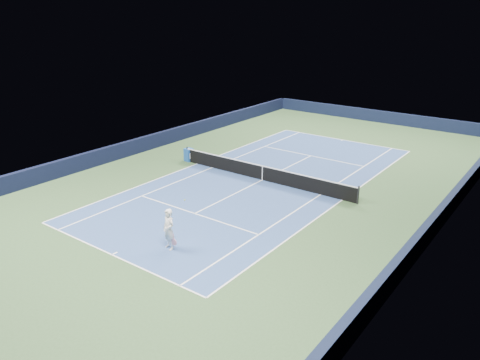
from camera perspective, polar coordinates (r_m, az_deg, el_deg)
The scene contains 19 objects.
ground at distance 29.66m, azimuth 2.74°, elevation -0.01°, with size 40.00×40.00×0.00m, color #2F4B28.
wall_far at distance 46.68m, azimuth 16.63°, elevation 7.44°, with size 22.00×0.35×1.10m, color black.
wall_right at distance 25.53m, azimuth 23.37°, elevation -3.89°, with size 0.35×40.00×1.10m, color black.
wall_left at distance 36.33m, azimuth -11.58°, elevation 4.35°, with size 0.35×40.00×1.10m, color black.
court_surface at distance 29.66m, azimuth 2.74°, elevation -0.00°, with size 10.97×23.77×0.01m, color navy.
baseline_far at distance 39.63m, azimuth 12.44°, elevation 4.81°, with size 10.97×0.08×0.00m, color white.
baseline_near at distance 21.70m, azimuth -15.34°, elevation -8.78°, with size 10.97×0.08×0.00m, color white.
sideline_doubles_right at distance 27.21m, azimuth 12.36°, elevation -2.39°, with size 0.08×23.77×0.00m, color white.
sideline_doubles_left at distance 32.85m, azimuth -5.22°, elevation 1.99°, with size 0.08×23.77×0.00m, color white.
sideline_singles_right at distance 27.74m, azimuth 9.80°, elevation -1.75°, with size 0.08×23.77×0.00m, color white.
sideline_singles_left at distance 31.99m, azimuth -3.38°, elevation 1.54°, with size 0.08×23.77×0.00m, color white.
service_line_far at distance 34.88m, azimuth 8.64°, elevation 2.94°, with size 8.23×0.08×0.00m, color white.
service_line_near at distance 24.99m, azimuth -5.53°, elevation -4.09°, with size 8.23×0.08×0.00m, color white.
center_service_line at distance 29.66m, azimuth 2.74°, elevation 0.01°, with size 0.08×12.80×0.00m, color white.
center_mark_far at distance 39.50m, azimuth 12.35°, elevation 4.76°, with size 0.08×0.30×0.00m, color white.
center_mark_near at distance 21.78m, azimuth -15.03°, elevation -8.63°, with size 0.08×0.30×0.00m, color white.
tennis_net at distance 29.49m, azimuth 2.75°, elevation 0.91°, with size 12.90×0.10×1.07m.
sponsor_cube at distance 33.40m, azimuth -6.25°, elevation 3.07°, with size 0.63×0.59×0.91m.
tennis_player at distance 21.25m, azimuth -8.67°, elevation -5.98°, with size 0.88×1.34×2.11m.
Camera 1 is at (15.44, -23.14, 10.31)m, focal length 35.00 mm.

